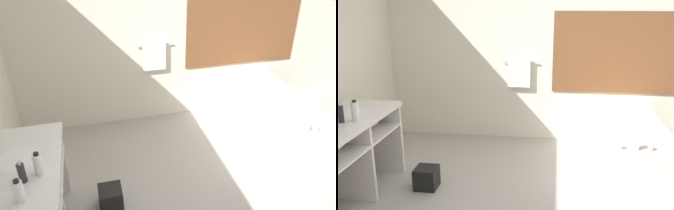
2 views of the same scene
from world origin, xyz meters
TOP-DOWN VIEW (x-y plane):
  - wall_back_with_blinds at (0.04, 2.23)m, footprint 7.40×0.13m
  - vanity_counter at (-1.85, 0.20)m, footprint 0.68×1.44m
  - bathtub at (1.02, 1.29)m, footprint 0.96×1.80m
  - water_bottle_1 at (-1.66, 0.14)m, footprint 0.07×0.07m
  - soap_dispenser at (-1.77, 0.09)m, footprint 0.06×0.06m
  - waste_bin at (-1.14, 0.52)m, footprint 0.24×0.24m

SIDE VIEW (x-z plane):
  - waste_bin at x=-1.14m, z-range 0.00..0.24m
  - bathtub at x=1.02m, z-range -0.03..0.68m
  - vanity_counter at x=-1.85m, z-range 0.19..1.06m
  - soap_dispenser at x=-1.77m, z-range 0.86..1.05m
  - water_bottle_1 at x=-1.66m, z-range 0.86..1.07m
  - wall_back_with_blinds at x=0.04m, z-range 0.00..2.70m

